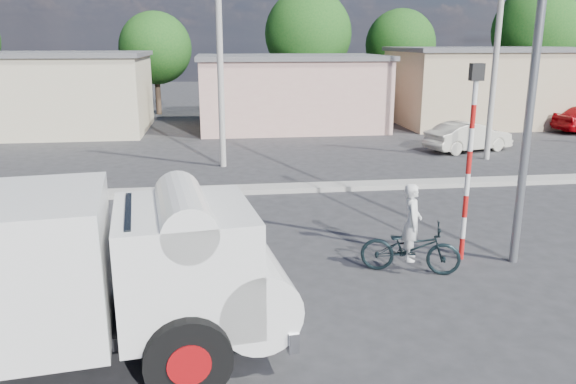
{
  "coord_description": "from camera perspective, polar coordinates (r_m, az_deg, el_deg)",
  "views": [
    {
      "loc": [
        -2.26,
        -9.85,
        4.81
      ],
      "look_at": [
        -0.58,
        3.04,
        1.3
      ],
      "focal_mm": 35.0,
      "sensor_mm": 36.0,
      "label": 1
    }
  ],
  "objects": [
    {
      "name": "ground_plane",
      "position": [
        11.19,
        5.04,
        -10.41
      ],
      "size": [
        120.0,
        120.0,
        0.0
      ],
      "primitive_type": "plane",
      "color": "#2A2A2C",
      "rests_on": "ground"
    },
    {
      "name": "median",
      "position": [
        18.6,
        -0.2,
        0.39
      ],
      "size": [
        40.0,
        0.8,
        0.16
      ],
      "primitive_type": "cube",
      "color": "#99968E",
      "rests_on": "ground"
    },
    {
      "name": "truck",
      "position": [
        8.84,
        -22.4,
        -7.89
      ],
      "size": [
        6.94,
        3.34,
        2.76
      ],
      "rotation": [
        0.0,
        0.0,
        0.13
      ],
      "color": "black",
      "rests_on": "ground"
    },
    {
      "name": "bicycle",
      "position": [
        12.26,
        12.32,
        -5.57
      ],
      "size": [
        2.22,
        1.37,
        1.1
      ],
      "primitive_type": "imported",
      "rotation": [
        0.0,
        0.0,
        1.24
      ],
      "color": "black",
      "rests_on": "ground"
    },
    {
      "name": "cyclist",
      "position": [
        12.17,
        12.4,
        -4.35
      ],
      "size": [
        0.57,
        0.7,
        1.66
      ],
      "primitive_type": "imported",
      "rotation": [
        0.0,
        0.0,
        1.24
      ],
      "color": "white",
      "rests_on": "ground"
    },
    {
      "name": "car_cream",
      "position": [
        26.51,
        17.87,
        5.38
      ],
      "size": [
        4.22,
        2.47,
        1.31
      ],
      "primitive_type": "imported",
      "rotation": [
        0.0,
        0.0,
        1.86
      ],
      "color": "beige",
      "rests_on": "ground"
    },
    {
      "name": "traffic_pole",
      "position": [
        12.78,
        18.04,
        4.39
      ],
      "size": [
        0.28,
        0.18,
        4.36
      ],
      "color": "red",
      "rests_on": "ground"
    },
    {
      "name": "streetlight",
      "position": [
        12.76,
        23.45,
        14.6
      ],
      "size": [
        2.34,
        0.22,
        9.0
      ],
      "color": "slate",
      "rests_on": "ground"
    },
    {
      "name": "building_row",
      "position": [
        32.13,
        -1.42,
        10.34
      ],
      "size": [
        37.8,
        7.3,
        4.44
      ],
      "color": "beige",
      "rests_on": "ground"
    },
    {
      "name": "tree_row",
      "position": [
        38.77,
        1.57,
        15.39
      ],
      "size": [
        43.62,
        7.43,
        8.42
      ],
      "color": "#38281E",
      "rests_on": "ground"
    },
    {
      "name": "utility_poles",
      "position": [
        22.54,
        6.91,
        13.13
      ],
      "size": [
        35.4,
        0.24,
        8.0
      ],
      "color": "#99968E",
      "rests_on": "ground"
    }
  ]
}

